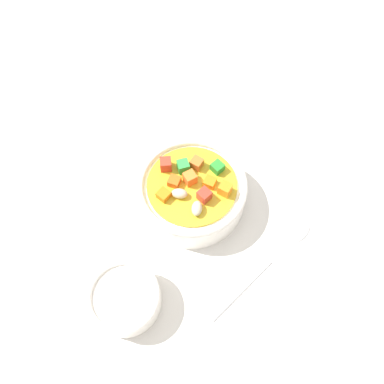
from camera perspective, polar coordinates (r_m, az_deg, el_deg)
ground_plane at (r=58.24cm, az=0.00°, el=-1.72°), size 140.00×140.00×2.00cm
soup_bowl_main at (r=54.76cm, az=0.00°, el=0.09°), size 15.56×15.56×6.70cm
spoon at (r=55.08cm, az=13.00°, el=-8.83°), size 7.03×18.93×0.96cm
side_bowl_small at (r=50.92cm, az=-9.98°, el=-15.41°), size 9.16×9.16×4.21cm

